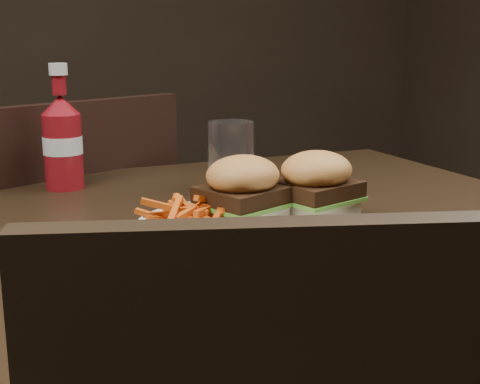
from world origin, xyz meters
name	(u,v)px	position (x,y,z in m)	size (l,w,h in m)	color
dining_table	(160,240)	(0.00, 0.00, 0.73)	(1.20, 0.80, 0.04)	black
chair_far	(47,305)	(-0.09, 0.56, 0.43)	(0.42, 0.42, 0.04)	black
plate	(243,227)	(0.09, -0.07, 0.76)	(0.28, 0.28, 0.01)	white
sandwich_half_a	(243,215)	(0.09, -0.06, 0.77)	(0.09, 0.08, 0.02)	beige
sandwich_half_b	(315,208)	(0.20, -0.07, 0.77)	(0.09, 0.08, 0.02)	beige
fries_pile	(198,211)	(0.03, -0.06, 0.78)	(0.10, 0.10, 0.04)	#C94E13
ketchup_bottle	(63,152)	(-0.08, 0.28, 0.81)	(0.06, 0.06, 0.13)	maroon
tumbler	(231,158)	(0.16, 0.15, 0.81)	(0.07, 0.07, 0.12)	white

